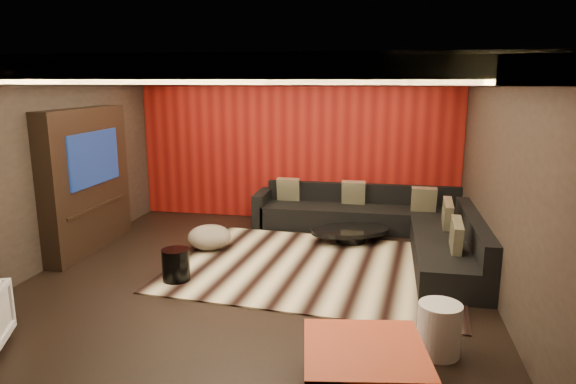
% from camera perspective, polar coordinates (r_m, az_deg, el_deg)
% --- Properties ---
extents(floor, '(6.00, 6.00, 0.02)m').
position_cam_1_polar(floor, '(7.11, -3.33, -9.31)').
color(floor, black).
rests_on(floor, ground).
extents(ceiling, '(6.00, 6.00, 0.02)m').
position_cam_1_polar(ceiling, '(6.60, -3.65, 14.05)').
color(ceiling, silver).
rests_on(ceiling, ground).
extents(wall_back, '(6.00, 0.02, 2.80)m').
position_cam_1_polar(wall_back, '(9.62, 0.96, 5.16)').
color(wall_back, black).
rests_on(wall_back, ground).
extents(wall_left, '(0.02, 6.00, 2.80)m').
position_cam_1_polar(wall_left, '(8.00, -24.88, 2.50)').
color(wall_left, black).
rests_on(wall_left, ground).
extents(wall_right, '(0.02, 6.00, 2.80)m').
position_cam_1_polar(wall_right, '(6.65, 22.53, 0.89)').
color(wall_right, black).
rests_on(wall_right, ground).
extents(red_feature_wall, '(5.98, 0.05, 2.78)m').
position_cam_1_polar(red_feature_wall, '(9.58, 0.92, 5.13)').
color(red_feature_wall, '#6B0C0A').
rests_on(red_feature_wall, ground).
extents(soffit_back, '(6.00, 0.60, 0.22)m').
position_cam_1_polar(soffit_back, '(9.24, 0.65, 12.88)').
color(soffit_back, silver).
rests_on(soffit_back, ground).
extents(soffit_front, '(6.00, 0.60, 0.22)m').
position_cam_1_polar(soffit_front, '(4.04, -13.47, 13.05)').
color(soffit_front, silver).
rests_on(soffit_front, ground).
extents(soffit_left, '(0.60, 4.80, 0.22)m').
position_cam_1_polar(soffit_left, '(7.73, -23.86, 11.92)').
color(soffit_left, silver).
rests_on(soffit_left, ground).
extents(soffit_right, '(0.60, 4.80, 0.22)m').
position_cam_1_polar(soffit_right, '(6.48, 20.75, 12.26)').
color(soffit_right, silver).
rests_on(soffit_right, ground).
extents(cove_back, '(4.80, 0.08, 0.04)m').
position_cam_1_polar(cove_back, '(8.91, 0.25, 12.31)').
color(cove_back, '#FFD899').
rests_on(cove_back, ground).
extents(cove_front, '(4.80, 0.08, 0.04)m').
position_cam_1_polar(cove_front, '(4.36, -11.55, 11.88)').
color(cove_front, '#FFD899').
rests_on(cove_front, ground).
extents(cove_left, '(0.08, 4.80, 0.04)m').
position_cam_1_polar(cove_left, '(7.54, -21.63, 11.43)').
color(cove_left, '#FFD899').
rests_on(cove_left, ground).
extents(cove_right, '(0.08, 4.80, 0.04)m').
position_cam_1_polar(cove_right, '(6.43, 17.65, 11.68)').
color(cove_right, '#FFD899').
rests_on(cove_right, ground).
extents(tv_surround, '(0.30, 2.00, 2.20)m').
position_cam_1_polar(tv_surround, '(8.45, -21.48, 1.20)').
color(tv_surround, black).
rests_on(tv_surround, ground).
extents(tv_screen, '(0.04, 1.30, 0.80)m').
position_cam_1_polar(tv_screen, '(8.31, -20.73, 3.54)').
color(tv_screen, black).
rests_on(tv_screen, ground).
extents(tv_shelf, '(0.04, 1.60, 0.04)m').
position_cam_1_polar(tv_shelf, '(8.45, -20.34, -1.49)').
color(tv_shelf, black).
rests_on(tv_shelf, ground).
extents(rug, '(4.25, 3.34, 0.02)m').
position_cam_1_polar(rug, '(7.36, 3.14, -8.35)').
color(rug, beige).
rests_on(rug, floor).
extents(coffee_table, '(1.73, 1.73, 0.22)m').
position_cam_1_polar(coffee_table, '(8.47, 6.97, -4.76)').
color(coffee_table, black).
rests_on(coffee_table, rug).
extents(drum_stool, '(0.38, 0.38, 0.42)m').
position_cam_1_polar(drum_stool, '(6.97, -12.35, -7.90)').
color(drum_stool, black).
rests_on(drum_stool, rug).
extents(striped_pouf, '(0.71, 0.71, 0.37)m').
position_cam_1_polar(striped_pouf, '(8.14, -8.72, -4.97)').
color(striped_pouf, beige).
rests_on(striped_pouf, rug).
extents(white_side_table, '(0.51, 0.51, 0.52)m').
position_cam_1_polar(white_side_table, '(5.33, 16.44, -14.41)').
color(white_side_table, silver).
rests_on(white_side_table, floor).
extents(orange_ottoman, '(1.15, 1.15, 0.45)m').
position_cam_1_polar(orange_ottoman, '(4.60, 8.45, -19.14)').
color(orange_ottoman, '#A62C15').
rests_on(orange_ottoman, floor).
extents(sectional_sofa, '(3.65, 3.50, 0.75)m').
position_cam_1_polar(sectional_sofa, '(8.59, 11.08, -3.73)').
color(sectional_sofa, black).
rests_on(sectional_sofa, floor).
extents(throw_pillows, '(2.97, 2.79, 0.50)m').
position_cam_1_polar(throw_pillows, '(8.54, 10.96, -1.34)').
color(throw_pillows, tan).
rests_on(throw_pillows, sectional_sofa).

